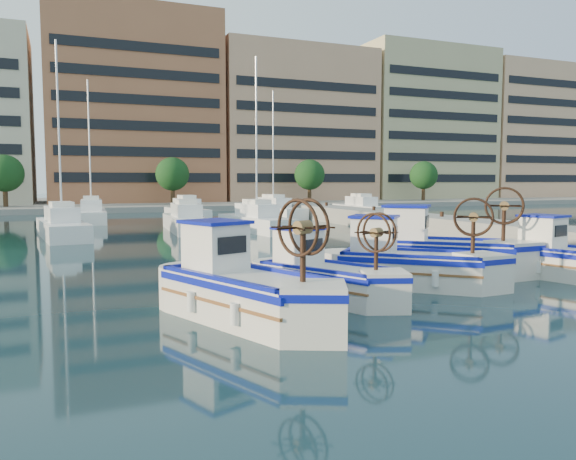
{
  "coord_description": "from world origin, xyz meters",
  "views": [
    {
      "loc": [
        -8.56,
        -14.08,
        3.37
      ],
      "look_at": [
        -0.52,
        5.68,
        1.5
      ],
      "focal_mm": 35.0,
      "sensor_mm": 36.0,
      "label": 1
    }
  ],
  "objects_px": {
    "fishing_boat_a": "(243,287)",
    "fishing_boat_b": "(324,275)",
    "fishing_boat_d": "(439,250)",
    "fishing_boat_c": "(407,262)",
    "fishing_boat_e": "(571,258)"
  },
  "relations": [
    {
      "from": "fishing_boat_a",
      "to": "fishing_boat_b",
      "type": "height_order",
      "value": "fishing_boat_a"
    },
    {
      "from": "fishing_boat_b",
      "to": "fishing_boat_d",
      "type": "xyz_separation_m",
      "value": [
        5.79,
        2.42,
        0.17
      ]
    },
    {
      "from": "fishing_boat_c",
      "to": "fishing_boat_e",
      "type": "relative_size",
      "value": 0.99
    },
    {
      "from": "fishing_boat_a",
      "to": "fishing_boat_d",
      "type": "xyz_separation_m",
      "value": [
        8.65,
        3.87,
        0.04
      ]
    },
    {
      "from": "fishing_boat_a",
      "to": "fishing_boat_b",
      "type": "distance_m",
      "value": 3.2
    },
    {
      "from": "fishing_boat_a",
      "to": "fishing_boat_b",
      "type": "relative_size",
      "value": 1.18
    },
    {
      "from": "fishing_boat_a",
      "to": "fishing_boat_b",
      "type": "xyz_separation_m",
      "value": [
        2.86,
        1.45,
        -0.13
      ]
    },
    {
      "from": "fishing_boat_c",
      "to": "fishing_boat_b",
      "type": "bearing_deg",
      "value": 143.87
    },
    {
      "from": "fishing_boat_b",
      "to": "fishing_boat_e",
      "type": "xyz_separation_m",
      "value": [
        9.2,
        -0.29,
        0.06
      ]
    },
    {
      "from": "fishing_boat_d",
      "to": "fishing_boat_c",
      "type": "bearing_deg",
      "value": 166.08
    },
    {
      "from": "fishing_boat_b",
      "to": "fishing_boat_a",
      "type": "bearing_deg",
      "value": -178.69
    },
    {
      "from": "fishing_boat_a",
      "to": "fishing_boat_d",
      "type": "distance_m",
      "value": 9.47
    },
    {
      "from": "fishing_boat_c",
      "to": "fishing_boat_d",
      "type": "distance_m",
      "value": 3.03
    },
    {
      "from": "fishing_boat_c",
      "to": "fishing_boat_d",
      "type": "bearing_deg",
      "value": -14.21
    },
    {
      "from": "fishing_boat_b",
      "to": "fishing_boat_e",
      "type": "distance_m",
      "value": 9.2
    }
  ]
}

